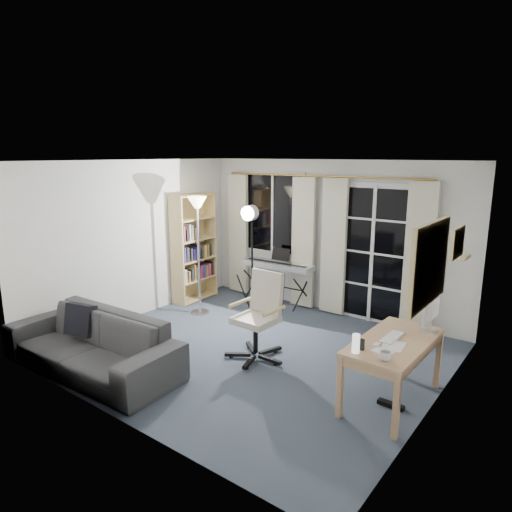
% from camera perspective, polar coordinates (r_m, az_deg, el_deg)
% --- Properties ---
extents(floor, '(4.50, 4.00, 0.02)m').
position_cam_1_polar(floor, '(6.01, -0.52, -11.86)').
color(floor, '#353E4D').
rests_on(floor, ground).
extents(window, '(1.20, 0.08, 1.40)m').
position_cam_1_polar(window, '(7.74, 2.22, 5.36)').
color(window, white).
rests_on(window, floor).
extents(french_door, '(1.32, 0.09, 2.11)m').
position_cam_1_polar(french_door, '(6.97, 14.41, 0.18)').
color(french_door, white).
rests_on(french_door, floor).
extents(curtains, '(3.60, 0.07, 2.13)m').
position_cam_1_polar(curtains, '(7.25, 7.69, 1.50)').
color(curtains, gold).
rests_on(curtains, floor).
extents(bookshelf, '(0.33, 0.87, 1.84)m').
position_cam_1_polar(bookshelf, '(7.86, -7.99, 0.70)').
color(bookshelf, tan).
rests_on(bookshelf, floor).
extents(torchiere_lamp, '(0.31, 0.31, 1.85)m').
position_cam_1_polar(torchiere_lamp, '(7.02, -7.31, 4.45)').
color(torchiere_lamp, '#B2B2B7').
rests_on(torchiere_lamp, floor).
extents(keyboard_piano, '(1.25, 0.63, 0.90)m').
position_cam_1_polar(keyboard_piano, '(7.51, 2.72, -1.23)').
color(keyboard_piano, black).
rests_on(keyboard_piano, floor).
extents(studio_light, '(0.33, 0.35, 1.78)m').
position_cam_1_polar(studio_light, '(6.84, -0.72, 3.75)').
color(studio_light, black).
rests_on(studio_light, floor).
extents(office_chair, '(0.72, 0.75, 1.08)m').
position_cam_1_polar(office_chair, '(5.66, 0.74, -6.42)').
color(office_chair, black).
rests_on(office_chair, floor).
extents(desk, '(0.65, 1.26, 0.67)m').
position_cam_1_polar(desk, '(4.85, 16.85, -10.94)').
color(desk, tan).
rests_on(desk, floor).
extents(monitor, '(0.16, 0.48, 0.42)m').
position_cam_1_polar(monitor, '(5.08, 20.98, -6.09)').
color(monitor, silver).
rests_on(monitor, desk).
extents(desk_clutter, '(0.40, 0.76, 0.85)m').
position_cam_1_polar(desk_clutter, '(4.71, 15.18, -12.39)').
color(desk_clutter, white).
rests_on(desk_clutter, desk).
extents(mug, '(0.11, 0.09, 0.11)m').
position_cam_1_polar(mug, '(4.33, 15.86, -11.81)').
color(mug, silver).
rests_on(mug, desk).
extents(wall_mirror, '(0.04, 0.94, 0.74)m').
position_cam_1_polar(wall_mirror, '(4.24, 20.86, -0.93)').
color(wall_mirror, tan).
rests_on(wall_mirror, floor).
extents(framed_print, '(0.03, 0.42, 0.32)m').
position_cam_1_polar(framed_print, '(5.08, 23.88, 1.55)').
color(framed_print, tan).
rests_on(framed_print, floor).
extents(wall_shelf, '(0.16, 0.30, 0.18)m').
position_cam_1_polar(wall_shelf, '(5.61, 24.24, 0.47)').
color(wall_shelf, tan).
rests_on(wall_shelf, floor).
extents(sofa, '(2.30, 0.78, 0.89)m').
position_cam_1_polar(sofa, '(5.67, -20.04, -9.20)').
color(sofa, '#2D2D2F').
rests_on(sofa, floor).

